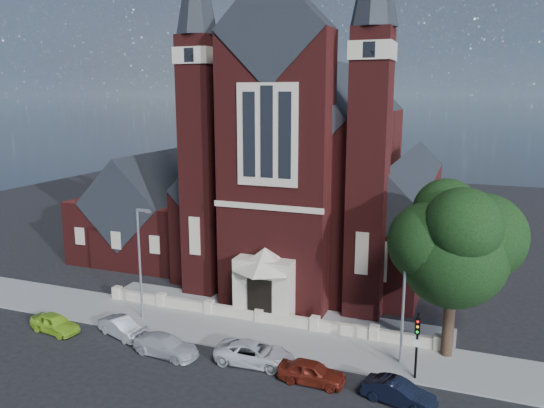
{
  "coord_description": "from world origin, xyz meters",
  "views": [
    {
      "loc": [
        13.12,
        -25.7,
        15.67
      ],
      "look_at": [
        -1.18,
        12.0,
        7.36
      ],
      "focal_mm": 35.0,
      "sensor_mm": 36.0,
      "label": 1
    }
  ],
  "objects_px": {
    "parish_hall": "(154,215)",
    "car_white_suv": "(254,353)",
    "street_lamp_right": "(406,291)",
    "street_lamp_left": "(141,258)",
    "traffic_signal": "(417,338)",
    "car_silver_a": "(122,328)",
    "car_dark_red": "(312,372)",
    "car_lime_van": "(55,323)",
    "church": "(324,175)",
    "street_tree": "(455,248)",
    "car_silver_b": "(166,345)",
    "car_navy": "(399,393)"
  },
  "relations": [
    {
      "from": "parish_hall",
      "to": "car_white_suv",
      "type": "distance_m",
      "value": 24.88
    },
    {
      "from": "street_lamp_right",
      "to": "street_lamp_left",
      "type": "bearing_deg",
      "value": 180.0
    },
    {
      "from": "traffic_signal",
      "to": "car_silver_a",
      "type": "xyz_separation_m",
      "value": [
        -18.72,
        -1.17,
        -1.97
      ]
    },
    {
      "from": "street_lamp_right",
      "to": "car_dark_red",
      "type": "xyz_separation_m",
      "value": [
        -4.42,
        -3.86,
        -3.96
      ]
    },
    {
      "from": "traffic_signal",
      "to": "car_lime_van",
      "type": "distance_m",
      "value": 23.53
    },
    {
      "from": "parish_hall",
      "to": "car_dark_red",
      "type": "xyz_separation_m",
      "value": [
        21.67,
        -17.86,
        -3.37
      ]
    },
    {
      "from": "church",
      "to": "traffic_signal",
      "type": "bearing_deg",
      "value": -61.8
    },
    {
      "from": "parish_hall",
      "to": "street_tree",
      "type": "xyz_separation_m",
      "value": [
        28.6,
        -12.29,
        2.95
      ]
    },
    {
      "from": "parish_hall",
      "to": "car_lime_van",
      "type": "relative_size",
      "value": 3.29
    },
    {
      "from": "street_lamp_right",
      "to": "parish_hall",
      "type": "bearing_deg",
      "value": 151.78
    },
    {
      "from": "parish_hall",
      "to": "traffic_signal",
      "type": "bearing_deg",
      "value": -29.98
    },
    {
      "from": "parish_hall",
      "to": "car_white_suv",
      "type": "height_order",
      "value": "parish_hall"
    },
    {
      "from": "street_lamp_left",
      "to": "street_lamp_right",
      "type": "distance_m",
      "value": 18.0
    },
    {
      "from": "street_lamp_right",
      "to": "car_silver_b",
      "type": "relative_size",
      "value": 1.88
    },
    {
      "from": "traffic_signal",
      "to": "car_white_suv",
      "type": "xyz_separation_m",
      "value": [
        -9.13,
        -1.41,
        -1.93
      ]
    },
    {
      "from": "street_lamp_left",
      "to": "car_white_suv",
      "type": "bearing_deg",
      "value": -16.98
    },
    {
      "from": "street_lamp_right",
      "to": "car_silver_a",
      "type": "relative_size",
      "value": 2.18
    },
    {
      "from": "street_tree",
      "to": "car_silver_a",
      "type": "relative_size",
      "value": 2.89
    },
    {
      "from": "street_lamp_right",
      "to": "car_white_suv",
      "type": "bearing_deg",
      "value": -160.05
    },
    {
      "from": "car_navy",
      "to": "street_lamp_left",
      "type": "bearing_deg",
      "value": 90.32
    },
    {
      "from": "car_navy",
      "to": "traffic_signal",
      "type": "bearing_deg",
      "value": 1.45
    },
    {
      "from": "traffic_signal",
      "to": "car_silver_a",
      "type": "bearing_deg",
      "value": -176.43
    },
    {
      "from": "traffic_signal",
      "to": "street_tree",
      "type": "bearing_deg",
      "value": 64.05
    },
    {
      "from": "church",
      "to": "traffic_signal",
      "type": "xyz_separation_m",
      "value": [
        11.0,
        -20.52,
        -5.6
      ]
    },
    {
      "from": "parish_hall",
      "to": "street_lamp_right",
      "type": "height_order",
      "value": "parish_hall"
    },
    {
      "from": "car_lime_van",
      "to": "car_navy",
      "type": "relative_size",
      "value": 0.98
    },
    {
      "from": "car_silver_b",
      "to": "car_dark_red",
      "type": "xyz_separation_m",
      "value": [
        9.29,
        0.07,
        0.02
      ]
    },
    {
      "from": "street_tree",
      "to": "car_navy",
      "type": "xyz_separation_m",
      "value": [
        -2.15,
        -5.93,
        -6.34
      ]
    },
    {
      "from": "parish_hall",
      "to": "car_silver_b",
      "type": "xyz_separation_m",
      "value": [
        12.38,
        -17.94,
        -3.39
      ]
    },
    {
      "from": "parish_hall",
      "to": "car_lime_van",
      "type": "xyz_separation_m",
      "value": [
        3.66,
        -17.81,
        -3.38
      ]
    },
    {
      "from": "parish_hall",
      "to": "street_tree",
      "type": "height_order",
      "value": "street_tree"
    },
    {
      "from": "car_lime_van",
      "to": "car_dark_red",
      "type": "relative_size",
      "value": 0.98
    },
    {
      "from": "street_lamp_right",
      "to": "traffic_signal",
      "type": "distance_m",
      "value": 2.71
    },
    {
      "from": "parish_hall",
      "to": "traffic_signal",
      "type": "height_order",
      "value": "parish_hall"
    },
    {
      "from": "church",
      "to": "parish_hall",
      "type": "bearing_deg",
      "value": -162.84
    },
    {
      "from": "car_navy",
      "to": "car_white_suv",
      "type": "bearing_deg",
      "value": 95.06
    },
    {
      "from": "street_tree",
      "to": "street_lamp_right",
      "type": "xyz_separation_m",
      "value": [
        -2.51,
        -1.71,
        -2.36
      ]
    },
    {
      "from": "car_dark_red",
      "to": "car_silver_b",
      "type": "bearing_deg",
      "value": 91.08
    },
    {
      "from": "parish_hall",
      "to": "car_silver_a",
      "type": "distance_m",
      "value": 18.98
    },
    {
      "from": "traffic_signal",
      "to": "car_dark_red",
      "type": "relative_size",
      "value": 1.06
    },
    {
      "from": "street_lamp_left",
      "to": "car_navy",
      "type": "xyz_separation_m",
      "value": [
        18.35,
        -4.23,
        -3.98
      ]
    },
    {
      "from": "car_silver_a",
      "to": "car_dark_red",
      "type": "distance_m",
      "value": 13.44
    },
    {
      "from": "street_lamp_left",
      "to": "car_dark_red",
      "type": "height_order",
      "value": "street_lamp_left"
    },
    {
      "from": "car_dark_red",
      "to": "car_white_suv",
      "type": "bearing_deg",
      "value": 77.64
    },
    {
      "from": "church",
      "to": "car_white_suv",
      "type": "xyz_separation_m",
      "value": [
        1.87,
        -21.93,
        -7.53
      ]
    },
    {
      "from": "car_lime_van",
      "to": "street_tree",
      "type": "bearing_deg",
      "value": -69.07
    },
    {
      "from": "street_lamp_left",
      "to": "car_silver_b",
      "type": "relative_size",
      "value": 1.88
    },
    {
      "from": "traffic_signal",
      "to": "church",
      "type": "bearing_deg",
      "value": 118.2
    },
    {
      "from": "church",
      "to": "street_lamp_left",
      "type": "bearing_deg",
      "value": -112.66
    },
    {
      "from": "street_tree",
      "to": "car_white_suv",
      "type": "bearing_deg",
      "value": -156.38
    }
  ]
}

